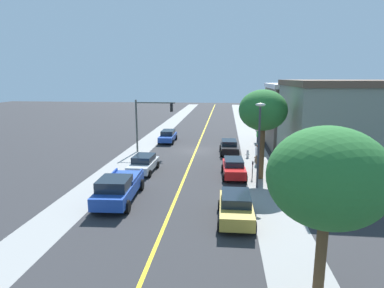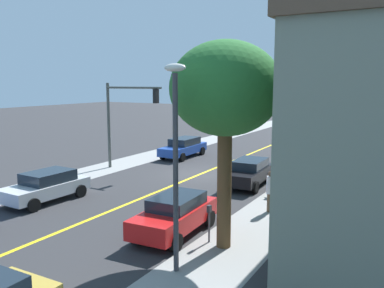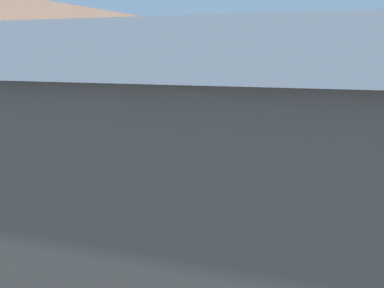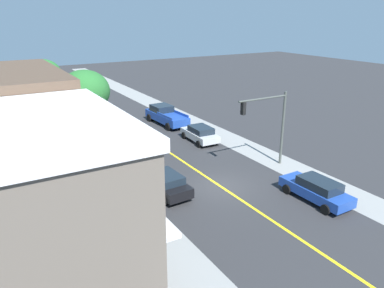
{
  "view_description": "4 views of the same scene",
  "coord_description": "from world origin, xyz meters",
  "px_view_note": "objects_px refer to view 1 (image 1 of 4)",
  "views": [
    {
      "loc": [
        -3.27,
        35.48,
        8.12
      ],
      "look_at": [
        -0.28,
        6.76,
        2.17
      ],
      "focal_mm": 30.41,
      "sensor_mm": 36.0,
      "label": 1
    },
    {
      "loc": [
        -12.01,
        21.99,
        5.79
      ],
      "look_at": [
        -0.54,
        1.89,
        2.25
      ],
      "focal_mm": 37.98,
      "sensor_mm": 36.0,
      "label": 2
    },
    {
      "loc": [
        -23.69,
        -3.43,
        7.11
      ],
      "look_at": [
        1.11,
        5.69,
        1.86
      ],
      "focal_mm": 42.95,
      "sensor_mm": 36.0,
      "label": 3
    },
    {
      "loc": [
        -13.42,
        -18.99,
        11.19
      ],
      "look_at": [
        -0.65,
        2.76,
        2.36
      ],
      "focal_mm": 34.98,
      "sensor_mm": 36.0,
      "label": 4
    }
  ],
  "objects_px": {
    "fire_hydrant": "(248,154)",
    "small_dog": "(258,158)",
    "street_tree_left_near": "(328,178)",
    "blue_pickup_truck": "(119,188)",
    "street_tree_right_corner": "(263,111)",
    "blue_sedan_right_curb": "(168,136)",
    "black_sedan_left_curb": "(229,147)",
    "gold_sedan_left_curb": "(236,207)",
    "pedestrian_green_shirt": "(258,136)",
    "red_sedan_left_curb": "(234,167)",
    "street_lamp": "(259,136)",
    "parking_meter": "(253,167)",
    "traffic_light_mast": "(149,117)",
    "silver_sedan_right_curb": "(143,163)",
    "pedestrian_white_shirt": "(257,154)"
  },
  "relations": [
    {
      "from": "fire_hydrant",
      "to": "small_dog",
      "type": "xyz_separation_m",
      "value": [
        -0.92,
        1.62,
        0.01
      ]
    },
    {
      "from": "black_sedan_left_curb",
      "to": "street_tree_left_near",
      "type": "bearing_deg",
      "value": 4.76
    },
    {
      "from": "street_tree_right_corner",
      "to": "street_lamp",
      "type": "height_order",
      "value": "street_tree_right_corner"
    },
    {
      "from": "street_tree_left_near",
      "to": "blue_pickup_truck",
      "type": "relative_size",
      "value": 1.06
    },
    {
      "from": "street_tree_right_corner",
      "to": "pedestrian_green_shirt",
      "type": "bearing_deg",
      "value": -94.57
    },
    {
      "from": "street_lamp",
      "to": "blue_sedan_right_curb",
      "type": "bearing_deg",
      "value": -59.76
    },
    {
      "from": "fire_hydrant",
      "to": "red_sedan_left_curb",
      "type": "xyz_separation_m",
      "value": [
        1.57,
        6.7,
        0.38
      ]
    },
    {
      "from": "street_lamp",
      "to": "pedestrian_green_shirt",
      "type": "distance_m",
      "value": 17.75
    },
    {
      "from": "street_tree_left_near",
      "to": "silver_sedan_right_curb",
      "type": "relative_size",
      "value": 1.52
    },
    {
      "from": "small_dog",
      "to": "pedestrian_green_shirt",
      "type": "bearing_deg",
      "value": 86.33
    },
    {
      "from": "fire_hydrant",
      "to": "pedestrian_green_shirt",
      "type": "height_order",
      "value": "pedestrian_green_shirt"
    },
    {
      "from": "street_tree_right_corner",
      "to": "black_sedan_left_curb",
      "type": "height_order",
      "value": "street_tree_right_corner"
    },
    {
      "from": "street_tree_left_near",
      "to": "traffic_light_mast",
      "type": "distance_m",
      "value": 26.25
    },
    {
      "from": "blue_sedan_right_curb",
      "to": "blue_pickup_truck",
      "type": "xyz_separation_m",
      "value": [
        -0.32,
        20.36,
        0.15
      ]
    },
    {
      "from": "street_tree_left_near",
      "to": "blue_pickup_truck",
      "type": "xyz_separation_m",
      "value": [
        10.43,
        -8.89,
        -3.84
      ]
    },
    {
      "from": "blue_sedan_right_curb",
      "to": "pedestrian_green_shirt",
      "type": "relative_size",
      "value": 2.84
    },
    {
      "from": "blue_sedan_right_curb",
      "to": "small_dog",
      "type": "xyz_separation_m",
      "value": [
        -10.52,
        8.96,
        -0.37
      ]
    },
    {
      "from": "black_sedan_left_curb",
      "to": "small_dog",
      "type": "height_order",
      "value": "black_sedan_left_curb"
    },
    {
      "from": "red_sedan_left_curb",
      "to": "pedestrian_white_shirt",
      "type": "distance_m",
      "value": 4.91
    },
    {
      "from": "pedestrian_white_shirt",
      "to": "street_tree_left_near",
      "type": "bearing_deg",
      "value": 77.6
    },
    {
      "from": "gold_sedan_left_curb",
      "to": "pedestrian_white_shirt",
      "type": "relative_size",
      "value": 2.33
    },
    {
      "from": "black_sedan_left_curb",
      "to": "gold_sedan_left_curb",
      "type": "distance_m",
      "value": 16.84
    },
    {
      "from": "red_sedan_left_curb",
      "to": "silver_sedan_right_curb",
      "type": "relative_size",
      "value": 1.0
    },
    {
      "from": "red_sedan_left_curb",
      "to": "pedestrian_green_shirt",
      "type": "relative_size",
      "value": 2.57
    },
    {
      "from": "gold_sedan_left_curb",
      "to": "blue_pickup_truck",
      "type": "distance_m",
      "value": 7.94
    },
    {
      "from": "street_tree_right_corner",
      "to": "blue_sedan_right_curb",
      "type": "relative_size",
      "value": 1.51
    },
    {
      "from": "fire_hydrant",
      "to": "parking_meter",
      "type": "bearing_deg",
      "value": 89.62
    },
    {
      "from": "traffic_light_mast",
      "to": "blue_pickup_truck",
      "type": "relative_size",
      "value": 0.93
    },
    {
      "from": "street_tree_right_corner",
      "to": "gold_sedan_left_curb",
      "type": "height_order",
      "value": "street_tree_right_corner"
    },
    {
      "from": "street_tree_left_near",
      "to": "small_dog",
      "type": "distance_m",
      "value": 20.75
    },
    {
      "from": "street_tree_right_corner",
      "to": "gold_sedan_left_curb",
      "type": "distance_m",
      "value": 9.77
    },
    {
      "from": "fire_hydrant",
      "to": "blue_sedan_right_curb",
      "type": "xyz_separation_m",
      "value": [
        9.6,
        -7.34,
        0.38
      ]
    },
    {
      "from": "street_tree_right_corner",
      "to": "blue_pickup_truck",
      "type": "height_order",
      "value": "street_tree_right_corner"
    },
    {
      "from": "fire_hydrant",
      "to": "traffic_light_mast",
      "type": "xyz_separation_m",
      "value": [
        10.64,
        -1.54,
        3.48
      ]
    },
    {
      "from": "gold_sedan_left_curb",
      "to": "pedestrian_green_shirt",
      "type": "xyz_separation_m",
      "value": [
        -3.42,
        -23.26,
        0.06
      ]
    },
    {
      "from": "red_sedan_left_curb",
      "to": "gold_sedan_left_curb",
      "type": "height_order",
      "value": "gold_sedan_left_curb"
    },
    {
      "from": "red_sedan_left_curb",
      "to": "blue_pickup_truck",
      "type": "bearing_deg",
      "value": -53.49
    },
    {
      "from": "parking_meter",
      "to": "street_lamp",
      "type": "xyz_separation_m",
      "value": [
        -0.16,
        2.52,
        3.0
      ]
    },
    {
      "from": "gold_sedan_left_curb",
      "to": "blue_sedan_right_curb",
      "type": "distance_m",
      "value": 23.88
    },
    {
      "from": "blue_sedan_right_curb",
      "to": "street_lamp",
      "type": "bearing_deg",
      "value": 29.57
    },
    {
      "from": "parking_meter",
      "to": "blue_pickup_truck",
      "type": "height_order",
      "value": "blue_pickup_truck"
    },
    {
      "from": "fire_hydrant",
      "to": "street_tree_right_corner",
      "type": "bearing_deg",
      "value": 94.82
    },
    {
      "from": "blue_pickup_truck",
      "to": "street_tree_right_corner",
      "type": "bearing_deg",
      "value": 119.06
    },
    {
      "from": "gold_sedan_left_curb",
      "to": "pedestrian_white_shirt",
      "type": "xyz_separation_m",
      "value": [
        -2.35,
        -12.82,
        0.18
      ]
    },
    {
      "from": "black_sedan_left_curb",
      "to": "pedestrian_green_shirt",
      "type": "bearing_deg",
      "value": 147.67
    },
    {
      "from": "gold_sedan_left_curb",
      "to": "pedestrian_green_shirt",
      "type": "height_order",
      "value": "pedestrian_green_shirt"
    },
    {
      "from": "gold_sedan_left_curb",
      "to": "street_tree_left_near",
      "type": "bearing_deg",
      "value": 21.87
    },
    {
      "from": "street_tree_left_near",
      "to": "gold_sedan_left_curb",
      "type": "xyz_separation_m",
      "value": [
        2.79,
        -6.73,
        -3.96
      ]
    },
    {
      "from": "street_lamp",
      "to": "gold_sedan_left_curb",
      "type": "relative_size",
      "value": 1.45
    },
    {
      "from": "black_sedan_left_curb",
      "to": "pedestrian_white_shirt",
      "type": "height_order",
      "value": "pedestrian_white_shirt"
    }
  ]
}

